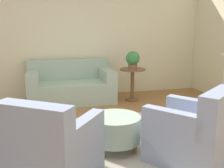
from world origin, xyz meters
The scene contains 9 objects.
ground_plane centered at (0.00, 0.00, 0.00)m, with size 16.00×16.00×0.00m, color #996638.
wall_back centered at (0.00, 2.98, 1.40)m, with size 9.84×0.12×2.80m.
rug centered at (0.00, 0.00, 0.01)m, with size 3.34×2.55×0.01m.
couch centered at (-0.27, 2.43, 0.33)m, with size 1.82×0.95×0.89m.
armchair_left centered at (-0.81, -0.66, 0.35)m, with size 1.10×1.12×0.91m.
armchair_right centered at (0.81, -0.66, 0.35)m, with size 1.10×1.12×0.91m.
ottoman_table centered at (0.02, -0.09, 0.29)m, with size 0.67×0.67×0.45m.
side_table centered at (1.06, 2.16, 0.49)m, with size 0.57×0.57×0.71m.
potted_plant_on_side_table centered at (1.06, 2.16, 0.92)m, with size 0.31×0.31×0.38m.
Camera 1 is at (-0.87, -3.20, 1.57)m, focal length 42.00 mm.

